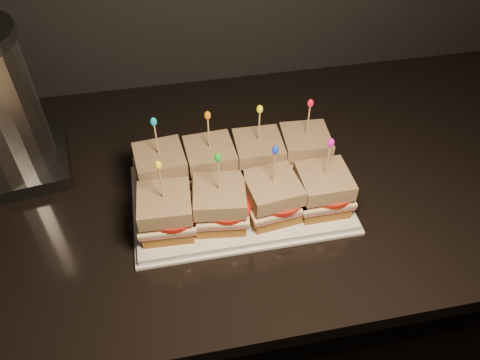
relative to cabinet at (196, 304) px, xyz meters
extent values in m
cube|color=black|center=(0.00, 0.00, 0.00)|extent=(2.25, 0.71, 0.90)
cube|color=black|center=(0.00, 0.00, 0.47)|extent=(2.29, 0.75, 0.03)
cube|color=white|center=(0.11, -0.08, 0.49)|extent=(0.41, 0.25, 0.02)
cube|color=white|center=(0.11, -0.08, 0.49)|extent=(0.42, 0.26, 0.01)
cube|color=brown|center=(-0.03, -0.02, 0.52)|extent=(0.10, 0.10, 0.03)
cube|color=#C46464|center=(-0.03, -0.02, 0.53)|extent=(0.11, 0.11, 0.01)
cube|color=#FEE5A9|center=(-0.03, -0.02, 0.54)|extent=(0.11, 0.11, 0.01)
cylinder|color=#B41F12|center=(-0.02, -0.02, 0.55)|extent=(0.09, 0.09, 0.01)
cube|color=#562C11|center=(-0.03, -0.02, 0.57)|extent=(0.10, 0.10, 0.03)
cylinder|color=tan|center=(-0.03, -0.02, 0.61)|extent=(0.00, 0.00, 0.09)
ellipsoid|color=#1198B7|center=(-0.03, -0.02, 0.66)|extent=(0.01, 0.01, 0.02)
cube|color=brown|center=(0.06, -0.02, 0.52)|extent=(0.10, 0.10, 0.03)
cube|color=#C46464|center=(0.06, -0.02, 0.53)|extent=(0.10, 0.10, 0.01)
cube|color=#FEE5A9|center=(0.06, -0.02, 0.54)|extent=(0.11, 0.10, 0.01)
cylinder|color=#B41F12|center=(0.08, -0.02, 0.55)|extent=(0.09, 0.09, 0.01)
cube|color=#562C11|center=(0.06, -0.02, 0.57)|extent=(0.10, 0.10, 0.03)
cylinder|color=tan|center=(0.06, -0.02, 0.61)|extent=(0.00, 0.00, 0.09)
ellipsoid|color=orange|center=(0.06, -0.02, 0.66)|extent=(0.01, 0.01, 0.02)
cube|color=brown|center=(0.16, -0.02, 0.52)|extent=(0.09, 0.09, 0.03)
cube|color=#C46464|center=(0.16, -0.02, 0.53)|extent=(0.10, 0.10, 0.01)
cube|color=#FEE5A9|center=(0.16, -0.02, 0.54)|extent=(0.10, 0.10, 0.01)
cylinder|color=#B41F12|center=(0.17, -0.02, 0.55)|extent=(0.09, 0.09, 0.01)
cube|color=#562C11|center=(0.16, -0.02, 0.57)|extent=(0.09, 0.09, 0.03)
cylinder|color=tan|center=(0.16, -0.02, 0.61)|extent=(0.00, 0.00, 0.09)
ellipsoid|color=yellow|center=(0.16, -0.02, 0.66)|extent=(0.01, 0.01, 0.02)
cube|color=brown|center=(0.26, -0.02, 0.52)|extent=(0.10, 0.10, 0.03)
cube|color=#C46464|center=(0.26, -0.02, 0.53)|extent=(0.11, 0.10, 0.01)
cube|color=#FEE5A9|center=(0.26, -0.02, 0.54)|extent=(0.11, 0.10, 0.01)
cylinder|color=#B41F12|center=(0.27, -0.02, 0.55)|extent=(0.09, 0.09, 0.01)
cube|color=#562C11|center=(0.26, -0.02, 0.57)|extent=(0.10, 0.10, 0.03)
cylinder|color=tan|center=(0.26, -0.02, 0.61)|extent=(0.00, 0.00, 0.09)
ellipsoid|color=red|center=(0.26, -0.02, 0.66)|extent=(0.01, 0.01, 0.02)
cube|color=brown|center=(-0.03, -0.13, 0.52)|extent=(0.09, 0.09, 0.03)
cube|color=#C46464|center=(-0.03, -0.13, 0.53)|extent=(0.10, 0.10, 0.01)
cube|color=#FEE5A9|center=(-0.03, -0.13, 0.54)|extent=(0.11, 0.10, 0.01)
cylinder|color=#B41F12|center=(-0.02, -0.14, 0.55)|extent=(0.09, 0.09, 0.01)
cube|color=#562C11|center=(-0.03, -0.13, 0.57)|extent=(0.10, 0.10, 0.03)
cylinder|color=tan|center=(-0.03, -0.13, 0.61)|extent=(0.00, 0.00, 0.09)
ellipsoid|color=yellow|center=(-0.03, -0.13, 0.66)|extent=(0.01, 0.01, 0.02)
cube|color=brown|center=(0.06, -0.13, 0.52)|extent=(0.10, 0.10, 0.03)
cube|color=#C46464|center=(0.06, -0.13, 0.53)|extent=(0.11, 0.11, 0.01)
cube|color=#FEE5A9|center=(0.06, -0.13, 0.54)|extent=(0.11, 0.11, 0.01)
cylinder|color=#B41F12|center=(0.08, -0.14, 0.55)|extent=(0.09, 0.09, 0.01)
cube|color=#562C11|center=(0.06, -0.13, 0.57)|extent=(0.10, 0.10, 0.03)
cylinder|color=tan|center=(0.06, -0.13, 0.61)|extent=(0.00, 0.00, 0.09)
ellipsoid|color=green|center=(0.06, -0.13, 0.66)|extent=(0.01, 0.01, 0.02)
cube|color=brown|center=(0.16, -0.13, 0.52)|extent=(0.10, 0.10, 0.03)
cube|color=#C46464|center=(0.16, -0.13, 0.53)|extent=(0.11, 0.11, 0.01)
cube|color=#FEE5A9|center=(0.16, -0.13, 0.54)|extent=(0.11, 0.11, 0.01)
cylinder|color=#B41F12|center=(0.17, -0.14, 0.55)|extent=(0.09, 0.09, 0.01)
cube|color=#562C11|center=(0.16, -0.13, 0.57)|extent=(0.10, 0.10, 0.03)
cylinder|color=tan|center=(0.16, -0.13, 0.61)|extent=(0.00, 0.00, 0.09)
ellipsoid|color=#1534D0|center=(0.16, -0.13, 0.66)|extent=(0.01, 0.01, 0.02)
cube|color=brown|center=(0.26, -0.13, 0.52)|extent=(0.09, 0.09, 0.03)
cube|color=#C46464|center=(0.26, -0.13, 0.53)|extent=(0.10, 0.10, 0.01)
cube|color=#FEE5A9|center=(0.26, -0.13, 0.54)|extent=(0.10, 0.10, 0.01)
cylinder|color=#B41F12|center=(0.27, -0.14, 0.55)|extent=(0.09, 0.09, 0.01)
cube|color=#562C11|center=(0.26, -0.13, 0.57)|extent=(0.09, 0.09, 0.03)
cylinder|color=tan|center=(0.26, -0.13, 0.61)|extent=(0.00, 0.00, 0.09)
ellipsoid|color=#CB14AA|center=(0.26, -0.13, 0.66)|extent=(0.01, 0.01, 0.02)
cube|color=#262628|center=(-0.35, 0.10, 0.50)|extent=(0.27, 0.23, 0.03)
camera|label=1|loc=(-0.01, -0.70, 1.17)|focal=35.00mm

